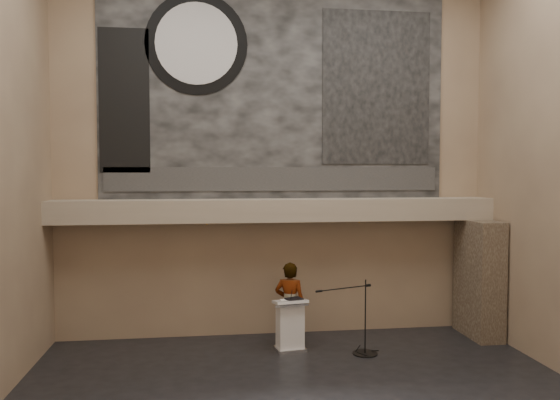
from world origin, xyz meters
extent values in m
cube|color=#856B54|center=(0.00, 4.00, 4.25)|extent=(10.00, 0.02, 8.50)
cube|color=#856B54|center=(0.00, -4.00, 4.25)|extent=(10.00, 0.02, 8.50)
cube|color=gray|center=(0.00, 3.60, 2.95)|extent=(10.00, 0.80, 0.50)
cylinder|color=#B2893D|center=(-1.60, 3.55, 2.67)|extent=(0.04, 0.04, 0.06)
cylinder|color=#B2893D|center=(1.90, 3.55, 2.67)|extent=(0.04, 0.04, 0.06)
cube|color=black|center=(0.00, 3.97, 5.70)|extent=(8.00, 0.05, 5.00)
cube|color=#2D2D2D|center=(0.00, 3.93, 3.65)|extent=(7.76, 0.02, 0.55)
cylinder|color=black|center=(-1.80, 3.93, 6.70)|extent=(2.30, 0.02, 2.30)
cylinder|color=silver|center=(-1.80, 3.91, 6.70)|extent=(1.84, 0.02, 1.84)
cube|color=black|center=(2.40, 3.93, 5.80)|extent=(2.60, 0.02, 3.60)
cube|color=black|center=(-3.40, 3.93, 5.40)|extent=(1.10, 0.02, 3.20)
cube|color=#46382B|center=(4.65, 3.15, 1.35)|extent=(0.60, 1.40, 2.70)
cube|color=silver|center=(0.15, 2.68, 0.04)|extent=(0.67, 0.55, 0.08)
cube|color=white|center=(0.15, 2.68, 0.56)|extent=(0.59, 0.45, 0.96)
cube|color=white|center=(0.15, 2.66, 1.07)|extent=(0.75, 0.58, 0.13)
cube|color=black|center=(0.24, 2.67, 1.12)|extent=(0.41, 0.37, 0.04)
cube|color=white|center=(0.04, 2.64, 1.10)|extent=(0.19, 0.26, 0.00)
imported|color=beige|center=(0.20, 3.04, 0.92)|extent=(0.78, 0.65, 1.84)
cylinder|color=black|center=(1.68, 2.27, 0.01)|extent=(0.52, 0.52, 0.02)
cylinder|color=black|center=(1.68, 2.27, 0.79)|extent=(0.03, 0.03, 1.57)
cylinder|color=black|center=(1.14, 2.08, 1.45)|extent=(1.20, 0.45, 0.02)
camera|label=1|loc=(-1.59, -8.64, 3.83)|focal=35.00mm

